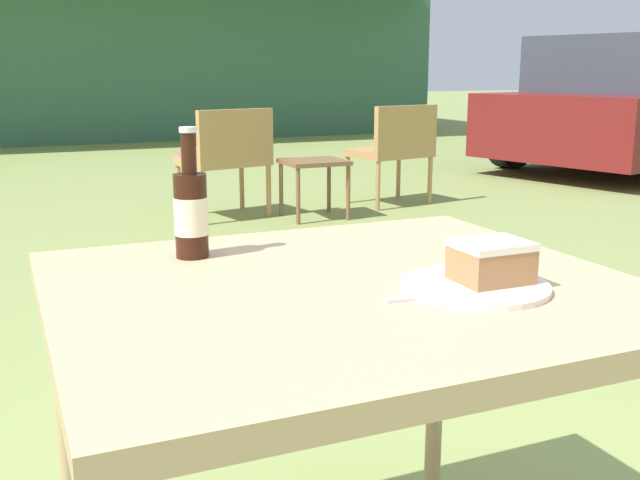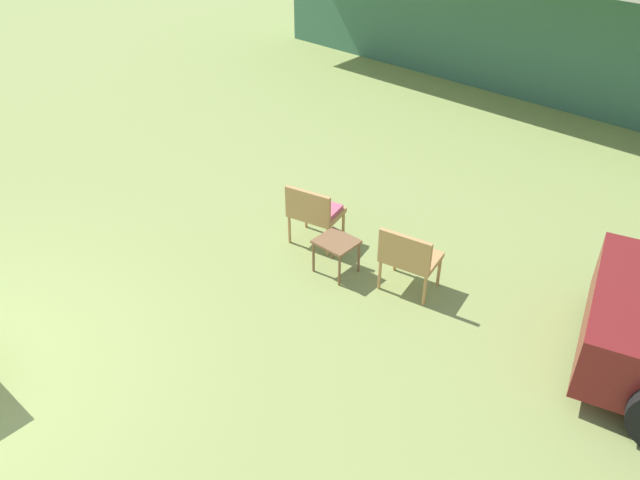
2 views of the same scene
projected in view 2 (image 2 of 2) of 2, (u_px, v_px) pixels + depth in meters
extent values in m
cube|color=#38664C|center=(568.00, 5.00, 11.68)|extent=(11.34, 3.08, 2.79)
cylinder|color=#B2844C|center=(343.00, 226.00, 7.61)|extent=(0.04, 0.04, 0.38)
cylinder|color=#B2844C|center=(306.00, 214.00, 7.82)|extent=(0.04, 0.04, 0.38)
cylinder|color=#B2844C|center=(328.00, 241.00, 7.32)|extent=(0.04, 0.04, 0.38)
cylinder|color=#B2844C|center=(289.00, 229.00, 7.54)|extent=(0.04, 0.04, 0.38)
cube|color=#B2844C|center=(316.00, 212.00, 7.45)|extent=(0.67, 0.57, 0.06)
cube|color=#B2844C|center=(308.00, 205.00, 7.19)|extent=(0.58, 0.17, 0.35)
cube|color=#CC5670|center=(316.00, 208.00, 7.42)|extent=(0.60, 0.49, 0.05)
cylinder|color=#B2844C|center=(439.00, 271.00, 6.84)|extent=(0.04, 0.04, 0.38)
cylinder|color=#B2844C|center=(395.00, 257.00, 7.07)|extent=(0.04, 0.04, 0.38)
cylinder|color=#B2844C|center=(425.00, 291.00, 6.56)|extent=(0.04, 0.04, 0.38)
cylinder|color=#B2844C|center=(380.00, 275.00, 6.79)|extent=(0.04, 0.04, 0.38)
cube|color=#B2844C|center=(411.00, 257.00, 6.69)|extent=(0.66, 0.55, 0.06)
cube|color=#B2844C|center=(405.00, 250.00, 6.44)|extent=(0.58, 0.15, 0.35)
cube|color=brown|center=(336.00, 242.00, 6.93)|extent=(0.43, 0.39, 0.03)
cylinder|color=brown|center=(313.00, 257.00, 7.05)|extent=(0.03, 0.03, 0.39)
cylinder|color=brown|center=(339.00, 271.00, 6.84)|extent=(0.03, 0.03, 0.39)
cylinder|color=brown|center=(333.00, 244.00, 7.26)|extent=(0.03, 0.03, 0.39)
cylinder|color=brown|center=(359.00, 257.00, 7.05)|extent=(0.03, 0.03, 0.39)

